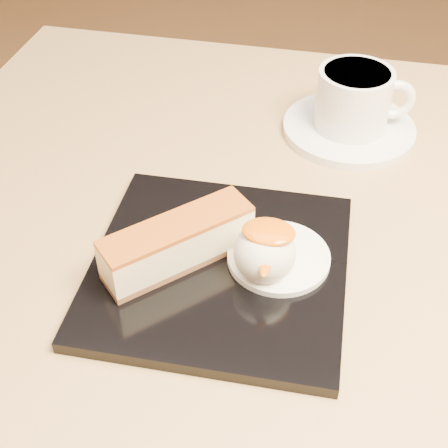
% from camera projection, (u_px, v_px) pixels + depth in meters
% --- Properties ---
extents(table, '(0.80, 0.80, 0.72)m').
position_uv_depth(table, '(258.00, 351.00, 0.68)').
color(table, black).
rests_on(table, ground).
extents(dessert_plate, '(0.23, 0.23, 0.01)m').
position_uv_depth(dessert_plate, '(219.00, 268.00, 0.55)').
color(dessert_plate, black).
rests_on(dessert_plate, table).
extents(cheesecake, '(0.12, 0.12, 0.04)m').
position_uv_depth(cheesecake, '(178.00, 243.00, 0.53)').
color(cheesecake, brown).
rests_on(cheesecake, dessert_plate).
extents(cream_smear, '(0.09, 0.09, 0.01)m').
position_uv_depth(cream_smear, '(279.00, 257.00, 0.54)').
color(cream_smear, white).
rests_on(cream_smear, dessert_plate).
extents(ice_cream_scoop, '(0.05, 0.05, 0.05)m').
position_uv_depth(ice_cream_scoop, '(265.00, 252.00, 0.52)').
color(ice_cream_scoop, white).
rests_on(ice_cream_scoop, cream_smear).
extents(mango_sauce, '(0.04, 0.03, 0.01)m').
position_uv_depth(mango_sauce, '(269.00, 232.00, 0.50)').
color(mango_sauce, '#DC5D06').
rests_on(mango_sauce, ice_cream_scoop).
extents(mint_sprig, '(0.03, 0.02, 0.00)m').
position_uv_depth(mint_sprig, '(251.00, 230.00, 0.56)').
color(mint_sprig, '#30852B').
rests_on(mint_sprig, cream_smear).
extents(saucer, '(0.15, 0.15, 0.01)m').
position_uv_depth(saucer, '(349.00, 128.00, 0.71)').
color(saucer, white).
rests_on(saucer, table).
extents(coffee_cup, '(0.11, 0.08, 0.07)m').
position_uv_depth(coffee_cup, '(355.00, 98.00, 0.69)').
color(coffee_cup, white).
rests_on(coffee_cup, saucer).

